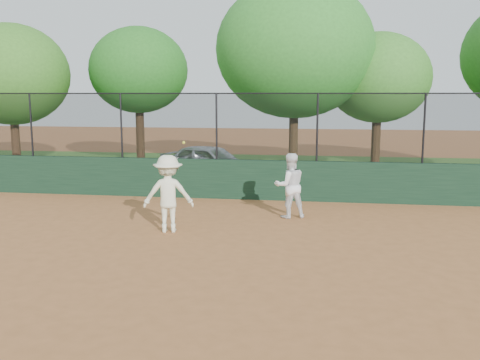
# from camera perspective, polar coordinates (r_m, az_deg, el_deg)

# --- Properties ---
(ground) EXTENTS (80.00, 80.00, 0.00)m
(ground) POSITION_cam_1_polar(r_m,az_deg,el_deg) (10.63, -6.14, -8.17)
(ground) COLOR #A06033
(ground) RESTS_ON ground
(back_wall) EXTENTS (26.00, 0.20, 1.20)m
(back_wall) POSITION_cam_1_polar(r_m,az_deg,el_deg) (16.23, -0.75, 0.08)
(back_wall) COLOR #173420
(back_wall) RESTS_ON ground
(grass_strip) EXTENTS (36.00, 12.00, 0.01)m
(grass_strip) POSITION_cam_1_polar(r_m,az_deg,el_deg) (22.19, 1.81, 0.97)
(grass_strip) COLOR #2A551A
(grass_strip) RESTS_ON ground
(parked_car) EXTENTS (4.21, 2.80, 1.33)m
(parked_car) POSITION_cam_1_polar(r_m,az_deg,el_deg) (19.76, -3.18, 1.89)
(parked_car) COLOR silver
(parked_car) RESTS_ON ground
(player_second) EXTENTS (0.98, 0.88, 1.67)m
(player_second) POSITION_cam_1_polar(r_m,az_deg,el_deg) (13.77, 5.33, -0.59)
(player_second) COLOR white
(player_second) RESTS_ON ground
(player_main) EXTENTS (1.27, 0.90, 2.14)m
(player_main) POSITION_cam_1_polar(r_m,az_deg,el_deg) (12.38, -7.66, -1.46)
(player_main) COLOR #E9E9C6
(player_main) RESTS_ON ground
(fence_assembly) EXTENTS (26.00, 0.06, 2.00)m
(fence_assembly) POSITION_cam_1_polar(r_m,az_deg,el_deg) (16.05, -0.86, 5.86)
(fence_assembly) COLOR black
(fence_assembly) RESTS_ON back_wall
(tree_0) EXTENTS (4.84, 4.40, 6.06)m
(tree_0) POSITION_cam_1_polar(r_m,az_deg,el_deg) (24.51, -23.21, 10.29)
(tree_0) COLOR #4B2E1B
(tree_0) RESTS_ON ground
(tree_1) EXTENTS (4.25, 3.86, 6.01)m
(tree_1) POSITION_cam_1_polar(r_m,az_deg,el_deg) (23.73, -10.79, 11.41)
(tree_1) COLOR #3C2614
(tree_1) RESTS_ON ground
(tree_2) EXTENTS (6.07, 5.52, 7.47)m
(tree_2) POSITION_cam_1_polar(r_m,az_deg,el_deg) (21.02, 5.87, 13.69)
(tree_2) COLOR #452E18
(tree_2) RESTS_ON ground
(tree_3) EXTENTS (4.07, 3.70, 5.55)m
(tree_3) POSITION_cam_1_polar(r_m,az_deg,el_deg) (21.85, 14.54, 10.49)
(tree_3) COLOR #422B16
(tree_3) RESTS_ON ground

